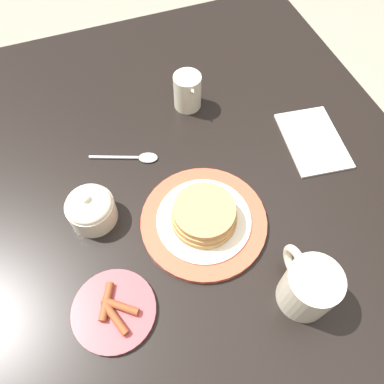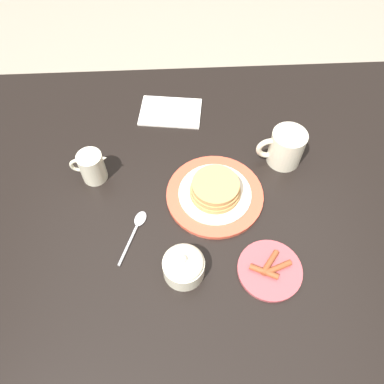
# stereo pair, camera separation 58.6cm
# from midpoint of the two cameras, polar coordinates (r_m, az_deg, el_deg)

# --- Properties ---
(ground_plane) EXTENTS (8.00, 8.00, 0.00)m
(ground_plane) POSITION_cam_midpoint_polar(r_m,az_deg,el_deg) (1.58, -4.63, -20.87)
(ground_plane) COLOR gray
(dining_table) EXTENTS (1.45, 1.04, 0.77)m
(dining_table) POSITION_cam_midpoint_polar(r_m,az_deg,el_deg) (0.95, -7.39, -11.95)
(dining_table) COLOR black
(dining_table) RESTS_ON ground_plane
(pancake_plate) EXTENTS (0.26, 0.26, 0.06)m
(pancake_plate) POSITION_cam_midpoint_polar(r_m,az_deg,el_deg) (0.83, -9.21, -9.31)
(pancake_plate) COLOR #DB5138
(pancake_plate) RESTS_ON dining_table
(side_plate_bacon) EXTENTS (0.15, 0.15, 0.02)m
(side_plate_bacon) POSITION_cam_midpoint_polar(r_m,az_deg,el_deg) (0.77, -0.68, -24.28)
(side_plate_bacon) COLOR #B2474C
(side_plate_bacon) RESTS_ON dining_table
(coffee_mug) EXTENTS (0.13, 0.09, 0.10)m
(coffee_mug) POSITION_cam_midpoint_polar(r_m,az_deg,el_deg) (0.85, 4.34, -0.76)
(coffee_mug) COLOR beige
(coffee_mug) RESTS_ON dining_table
(creamer_pitcher) EXTENTS (0.11, 0.07, 0.10)m
(creamer_pitcher) POSITION_cam_midpoint_polar(r_m,az_deg,el_deg) (0.94, -29.20, -3.98)
(creamer_pitcher) COLOR beige
(creamer_pitcher) RESTS_ON dining_table
(sugar_bowl) EXTENTS (0.10, 0.10, 0.08)m
(sugar_bowl) POSITION_cam_midpoint_polar(r_m,az_deg,el_deg) (0.77, -17.32, -23.11)
(sugar_bowl) COLOR beige
(sugar_bowl) RESTS_ON dining_table
(napkin) EXTENTS (0.20, 0.15, 0.01)m
(napkin) POSITION_cam_midpoint_polar(r_m,az_deg,el_deg) (1.03, -14.61, 6.51)
(napkin) COLOR silver
(napkin) RESTS_ON dining_table
(spoon) EXTENTS (0.07, 0.15, 0.01)m
(spoon) POSITION_cam_midpoint_polar(r_m,az_deg,el_deg) (0.86, -23.41, -14.96)
(spoon) COLOR silver
(spoon) RESTS_ON dining_table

